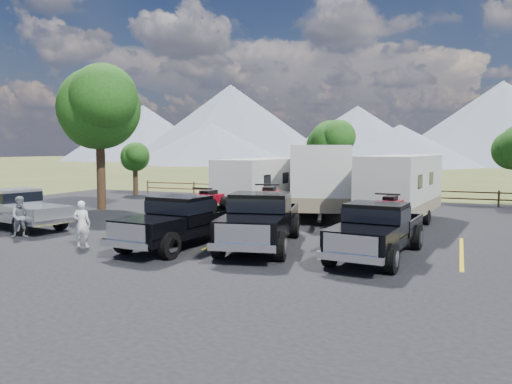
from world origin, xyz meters
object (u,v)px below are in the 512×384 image
at_px(tree_big_nw, 99,108).
at_px(pickup_silver, 16,208).
at_px(person_b, 21,217).
at_px(rig_center, 261,217).
at_px(rig_right, 378,228).
at_px(trailer_center, 322,179).
at_px(person_a, 82,224).
at_px(trailer_right, 402,188).
at_px(trailer_left, 261,186).
at_px(rig_left, 184,219).

bearing_deg(tree_big_nw, pickup_silver, -79.87).
distance_m(tree_big_nw, pickup_silver, 8.40).
bearing_deg(pickup_silver, person_b, 64.04).
bearing_deg(person_b, rig_center, -36.00).
relative_size(tree_big_nw, rig_center, 1.21).
height_order(rig_right, trailer_center, trailer_center).
bearing_deg(person_a, tree_big_nw, -74.34).
relative_size(tree_big_nw, person_a, 4.90).
height_order(rig_right, person_a, rig_right).
bearing_deg(trailer_center, trailer_right, -36.07).
relative_size(rig_right, pickup_silver, 1.00).
distance_m(person_a, person_b, 3.46).
height_order(tree_big_nw, rig_center, tree_big_nw).
relative_size(trailer_left, person_b, 5.25).
relative_size(rig_left, trailer_center, 0.59).
height_order(rig_left, person_a, rig_left).
distance_m(rig_center, trailer_center, 8.83).
bearing_deg(pickup_silver, rig_center, 104.15).
bearing_deg(person_b, trailer_center, 2.56).
height_order(tree_big_nw, person_b, tree_big_nw).
bearing_deg(tree_big_nw, person_b, -69.51).
bearing_deg(rig_center, rig_left, -172.40).
xyz_separation_m(rig_left, person_a, (-3.08, -1.57, -0.14)).
bearing_deg(rig_right, trailer_right, 96.51).
height_order(tree_big_nw, trailer_center, tree_big_nw).
bearing_deg(person_b, rig_left, -39.08).
bearing_deg(tree_big_nw, rig_center, -28.09).
xyz_separation_m(trailer_right, person_b, (-12.92, -8.98, -0.82)).
relative_size(rig_left, person_b, 3.80).
bearing_deg(tree_big_nw, person_a, -53.86).
height_order(tree_big_nw, pickup_silver, tree_big_nw).
distance_m(tree_big_nw, rig_center, 14.50).
bearing_deg(trailer_right, person_a, -127.78).
bearing_deg(rig_left, rig_center, 24.57).
bearing_deg(person_b, trailer_left, 7.49).
height_order(trailer_center, person_b, trailer_center).
bearing_deg(pickup_silver, trailer_left, 144.69).
relative_size(rig_right, person_b, 3.72).
bearing_deg(tree_big_nw, trailer_right, 2.27).
height_order(trailer_center, pickup_silver, trailer_center).
bearing_deg(rig_left, person_b, -166.03).
height_order(tree_big_nw, trailer_right, tree_big_nw).
relative_size(trailer_right, person_b, 5.64).
height_order(rig_center, trailer_center, trailer_center).
distance_m(rig_left, trailer_center, 10.00).
relative_size(rig_center, rig_right, 1.11).
bearing_deg(rig_left, pickup_silver, -178.08).
bearing_deg(trailer_left, person_a, -104.12).
xyz_separation_m(trailer_center, pickup_silver, (-10.75, -9.17, -0.97)).
bearing_deg(rig_right, pickup_silver, -173.34).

